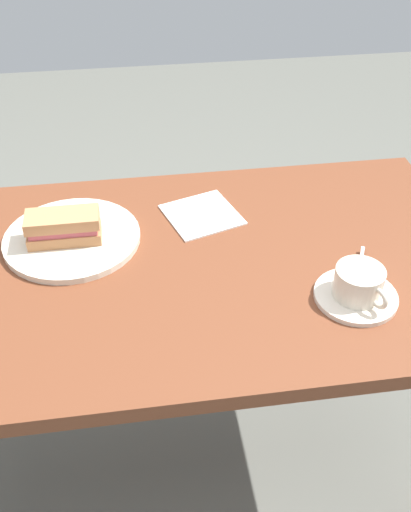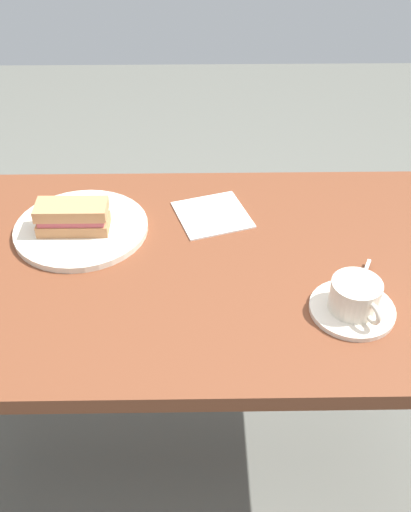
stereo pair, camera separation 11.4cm
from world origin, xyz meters
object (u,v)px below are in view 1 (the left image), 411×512
at_px(sandwich_front, 64,227).
at_px(spoon, 360,267).
at_px(sandwich_plate, 72,238).
at_px(coffee_saucer, 356,296).
at_px(dining_table, 175,299).
at_px(napkin, 202,215).
at_px(coffee_cup, 359,282).

distance_m(sandwich_front, spoon, 0.60).
xyz_separation_m(sandwich_plate, spoon, (0.56, -0.18, 0.01)).
xyz_separation_m(sandwich_plate, coffee_saucer, (0.53, -0.26, -0.00)).
height_order(dining_table, napkin, napkin).
xyz_separation_m(dining_table, coffee_saucer, (0.33, -0.15, 0.10)).
distance_m(sandwich_plate, napkin, 0.29).
relative_size(sandwich_front, napkin, 0.99).
xyz_separation_m(sandwich_front, coffee_cup, (0.54, -0.24, -0.00)).
height_order(coffee_saucer, napkin, coffee_saucer).
xyz_separation_m(dining_table, napkin, (0.08, 0.16, 0.10)).
bearing_deg(sandwich_plate, sandwich_front, -134.30).
bearing_deg(coffee_cup, spoon, 65.72).
bearing_deg(spoon, napkin, 139.92).
distance_m(coffee_saucer, napkin, 0.40).
height_order(dining_table, coffee_cup, coffee_cup).
xyz_separation_m(coffee_saucer, coffee_cup, (0.00, -0.00, 0.04)).
bearing_deg(sandwich_front, sandwich_plate, 45.70).
bearing_deg(napkin, spoon, -40.08).
height_order(sandwich_front, spoon, sandwich_front).
distance_m(sandwich_plate, sandwich_front, 0.04).
bearing_deg(spoon, dining_table, 167.83).
bearing_deg(spoon, sandwich_front, 163.48).
relative_size(dining_table, spoon, 13.53).
distance_m(coffee_cup, napkin, 0.40).
relative_size(spoon, napkin, 0.63).
bearing_deg(dining_table, coffee_saucer, -24.73).
bearing_deg(napkin, sandwich_front, -167.43).
relative_size(dining_table, coffee_saucer, 8.19).
relative_size(coffee_cup, spoon, 1.20).
bearing_deg(coffee_cup, dining_table, 155.11).
xyz_separation_m(dining_table, spoon, (0.36, -0.08, 0.11)).
bearing_deg(sandwich_front, coffee_saucer, -24.21).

